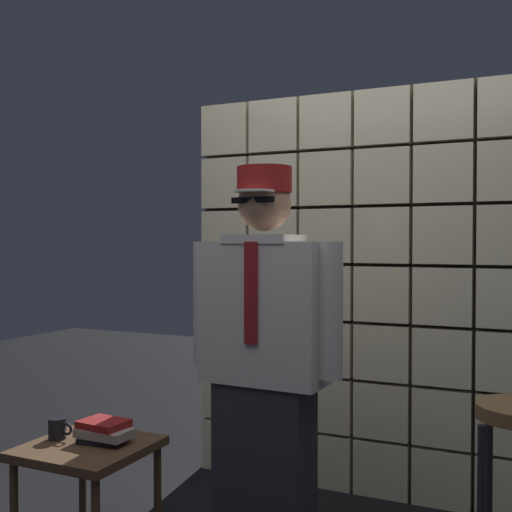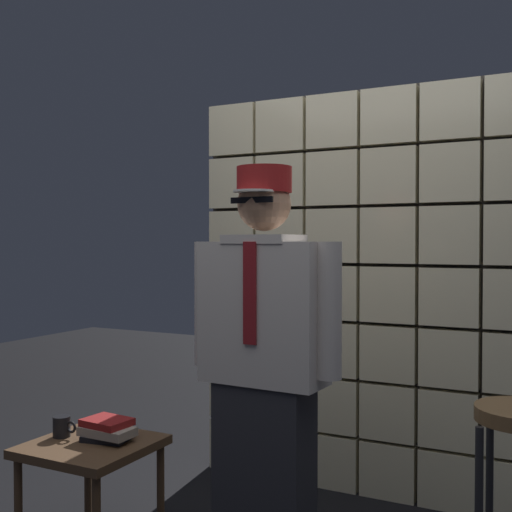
{
  "view_description": "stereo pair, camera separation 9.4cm",
  "coord_description": "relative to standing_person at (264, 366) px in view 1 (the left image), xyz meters",
  "views": [
    {
      "loc": [
        1.01,
        -2.02,
        1.39
      ],
      "look_at": [
        -0.1,
        0.35,
        1.33
      ],
      "focal_mm": 44.99,
      "sensor_mm": 36.0,
      "label": 1
    },
    {
      "loc": [
        1.1,
        -1.98,
        1.39
      ],
      "look_at": [
        -0.1,
        0.35,
        1.33
      ],
      "focal_mm": 44.99,
      "sensor_mm": 36.0,
      "label": 2
    }
  ],
  "objects": [
    {
      "name": "book_stack",
      "position": [
        -0.76,
        -0.07,
        -0.35
      ],
      "size": [
        0.25,
        0.18,
        0.1
      ],
      "color": "black",
      "rests_on": "side_table"
    },
    {
      "name": "glass_block_wall",
      "position": [
        0.06,
        1.07,
        0.22
      ],
      "size": [
        1.93,
        0.1,
        2.24
      ],
      "color": "beige",
      "rests_on": "ground"
    },
    {
      "name": "standing_person",
      "position": [
        0.0,
        0.0,
        0.0
      ],
      "size": [
        0.67,
        0.29,
        1.69
      ],
      "rotation": [
        0.0,
        0.0,
        -0.04
      ],
      "color": "#28282D",
      "rests_on": "ground"
    },
    {
      "name": "coffee_mug",
      "position": [
        -0.98,
        -0.13,
        -0.35
      ],
      "size": [
        0.13,
        0.08,
        0.09
      ],
      "color": "black",
      "rests_on": "side_table"
    },
    {
      "name": "side_table",
      "position": [
        -0.81,
        -0.12,
        -0.46
      ],
      "size": [
        0.52,
        0.52,
        0.49
      ],
      "color": "#513823",
      "rests_on": "ground"
    }
  ]
}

